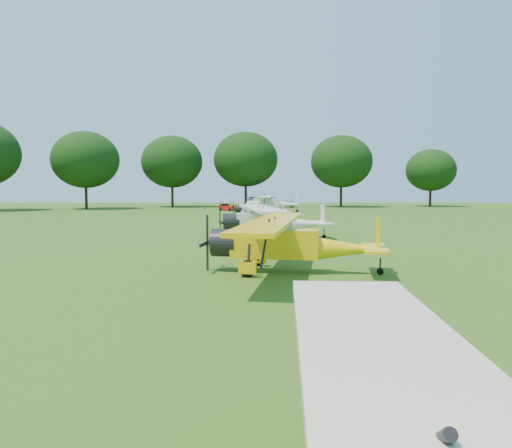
{
  "coord_description": "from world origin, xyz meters",
  "views": [
    {
      "loc": [
        -0.95,
        -29.47,
        3.44
      ],
      "look_at": [
        -0.76,
        -2.07,
        1.4
      ],
      "focal_mm": 35.0,
      "sensor_mm": 36.0,
      "label": 1
    }
  ],
  "objects_px": {
    "aircraft_2": "(288,239)",
    "aircraft_3": "(271,219)",
    "aircraft_6": "(270,202)",
    "aircraft_7": "(269,199)",
    "aircraft_5": "(258,207)",
    "golf_cart": "(226,207)",
    "aircraft_4": "(272,213)"
  },
  "relations": [
    {
      "from": "aircraft_2",
      "to": "aircraft_3",
      "type": "relative_size",
      "value": 1.0
    },
    {
      "from": "aircraft_6",
      "to": "aircraft_7",
      "type": "relative_size",
      "value": 1.0
    },
    {
      "from": "aircraft_5",
      "to": "aircraft_7",
      "type": "xyz_separation_m",
      "value": [
        2.12,
        25.75,
        0.3
      ]
    },
    {
      "from": "golf_cart",
      "to": "aircraft_4",
      "type": "bearing_deg",
      "value": -57.43
    },
    {
      "from": "aircraft_4",
      "to": "aircraft_2",
      "type": "bearing_deg",
      "value": -100.2
    },
    {
      "from": "aircraft_2",
      "to": "aircraft_3",
      "type": "distance_m",
      "value": 12.77
    },
    {
      "from": "aircraft_3",
      "to": "aircraft_6",
      "type": "height_order",
      "value": "aircraft_6"
    },
    {
      "from": "aircraft_4",
      "to": "aircraft_7",
      "type": "distance_m",
      "value": 35.95
    },
    {
      "from": "aircraft_2",
      "to": "golf_cart",
      "type": "height_order",
      "value": "aircraft_2"
    },
    {
      "from": "aircraft_2",
      "to": "aircraft_3",
      "type": "bearing_deg",
      "value": 100.39
    },
    {
      "from": "aircraft_4",
      "to": "aircraft_7",
      "type": "xyz_separation_m",
      "value": [
        0.91,
        35.93,
        0.36
      ]
    },
    {
      "from": "aircraft_3",
      "to": "aircraft_6",
      "type": "xyz_separation_m",
      "value": [
        1.25,
        36.57,
        0.05
      ]
    },
    {
      "from": "golf_cart",
      "to": "aircraft_2",
      "type": "bearing_deg",
      "value": -64.02
    },
    {
      "from": "aircraft_3",
      "to": "golf_cart",
      "type": "xyz_separation_m",
      "value": [
        -4.96,
        39.15,
        -0.75
      ]
    },
    {
      "from": "aircraft_3",
      "to": "aircraft_4",
      "type": "bearing_deg",
      "value": 79.76
    },
    {
      "from": "aircraft_2",
      "to": "golf_cart",
      "type": "distance_m",
      "value": 52.17
    },
    {
      "from": "aircraft_2",
      "to": "aircraft_7",
      "type": "distance_m",
      "value": 62.39
    },
    {
      "from": "aircraft_4",
      "to": "aircraft_6",
      "type": "bearing_deg",
      "value": 78.96
    },
    {
      "from": "aircraft_6",
      "to": "aircraft_7",
      "type": "bearing_deg",
      "value": 92.35
    },
    {
      "from": "aircraft_5",
      "to": "aircraft_7",
      "type": "height_order",
      "value": "aircraft_7"
    },
    {
      "from": "aircraft_6",
      "to": "golf_cart",
      "type": "xyz_separation_m",
      "value": [
        -6.21,
        2.58,
        -0.8
      ]
    },
    {
      "from": "aircraft_2",
      "to": "aircraft_7",
      "type": "xyz_separation_m",
      "value": [
        1.27,
        62.38,
        0.06
      ]
    },
    {
      "from": "aircraft_2",
      "to": "aircraft_7",
      "type": "bearing_deg",
      "value": 98.18
    },
    {
      "from": "golf_cart",
      "to": "aircraft_3",
      "type": "bearing_deg",
      "value": -62.51
    },
    {
      "from": "aircraft_3",
      "to": "aircraft_6",
      "type": "bearing_deg",
      "value": 80.31
    },
    {
      "from": "aircraft_4",
      "to": "aircraft_5",
      "type": "xyz_separation_m",
      "value": [
        -1.21,
        10.19,
        0.06
      ]
    },
    {
      "from": "aircraft_7",
      "to": "aircraft_2",
      "type": "bearing_deg",
      "value": -90.52
    },
    {
      "from": "aircraft_6",
      "to": "aircraft_7",
      "type": "xyz_separation_m",
      "value": [
        0.26,
        13.05,
        0.01
      ]
    },
    {
      "from": "aircraft_4",
      "to": "golf_cart",
      "type": "height_order",
      "value": "aircraft_4"
    },
    {
      "from": "aircraft_2",
      "to": "aircraft_5",
      "type": "bearing_deg",
      "value": 100.68
    },
    {
      "from": "aircraft_5",
      "to": "golf_cart",
      "type": "xyz_separation_m",
      "value": [
        -4.34,
        15.28,
        -0.52
      ]
    },
    {
      "from": "aircraft_4",
      "to": "golf_cart",
      "type": "relative_size",
      "value": 3.89
    }
  ]
}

